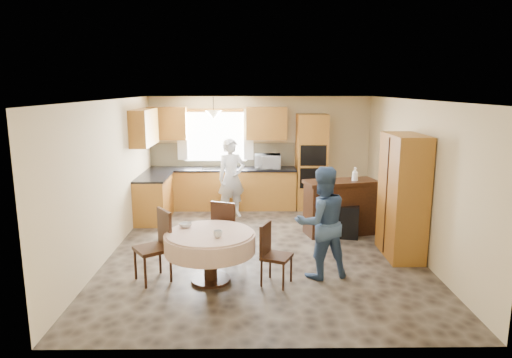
{
  "coord_description": "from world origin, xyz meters",
  "views": [
    {
      "loc": [
        -0.21,
        -7.34,
        2.69
      ],
      "look_at": [
        -0.12,
        0.3,
        1.15
      ],
      "focal_mm": 32.0,
      "sensor_mm": 36.0,
      "label": 1
    }
  ],
  "objects_px": {
    "oven_tower": "(311,162)",
    "chair_right": "(272,251)",
    "cupboard": "(403,196)",
    "chair_back": "(226,227)",
    "sideboard": "(340,209)",
    "chair_left": "(157,242)",
    "person_dining": "(322,222)",
    "person_sink": "(231,178)",
    "dining_table": "(210,243)"
  },
  "relations": [
    {
      "from": "cupboard",
      "to": "chair_right",
      "type": "distance_m",
      "value": 2.44
    },
    {
      "from": "chair_back",
      "to": "person_sink",
      "type": "bearing_deg",
      "value": -67.64
    },
    {
      "from": "person_dining",
      "to": "chair_back",
      "type": "bearing_deg",
      "value": -39.85
    },
    {
      "from": "sideboard",
      "to": "dining_table",
      "type": "distance_m",
      "value": 3.08
    },
    {
      "from": "chair_right",
      "to": "person_sink",
      "type": "bearing_deg",
      "value": 35.71
    },
    {
      "from": "chair_right",
      "to": "cupboard",
      "type": "bearing_deg",
      "value": -39.36
    },
    {
      "from": "oven_tower",
      "to": "chair_right",
      "type": "distance_m",
      "value": 4.23
    },
    {
      "from": "chair_left",
      "to": "chair_back",
      "type": "distance_m",
      "value": 1.19
    },
    {
      "from": "dining_table",
      "to": "sideboard",
      "type": "bearing_deg",
      "value": 43.59
    },
    {
      "from": "dining_table",
      "to": "chair_back",
      "type": "bearing_deg",
      "value": 77.4
    },
    {
      "from": "chair_back",
      "to": "cupboard",
      "type": "bearing_deg",
      "value": -154.53
    },
    {
      "from": "cupboard",
      "to": "chair_back",
      "type": "relative_size",
      "value": 2.04
    },
    {
      "from": "person_sink",
      "to": "person_dining",
      "type": "distance_m",
      "value": 3.45
    },
    {
      "from": "oven_tower",
      "to": "dining_table",
      "type": "relative_size",
      "value": 1.67
    },
    {
      "from": "oven_tower",
      "to": "person_sink",
      "type": "distance_m",
      "value": 1.9
    },
    {
      "from": "person_dining",
      "to": "person_sink",
      "type": "bearing_deg",
      "value": -80.52
    },
    {
      "from": "oven_tower",
      "to": "person_dining",
      "type": "distance_m",
      "value": 3.84
    },
    {
      "from": "chair_back",
      "to": "person_sink",
      "type": "distance_m",
      "value": 2.51
    },
    {
      "from": "person_sink",
      "to": "sideboard",
      "type": "bearing_deg",
      "value": -54.15
    },
    {
      "from": "sideboard",
      "to": "dining_table",
      "type": "height_order",
      "value": "sideboard"
    },
    {
      "from": "chair_back",
      "to": "person_dining",
      "type": "xyz_separation_m",
      "value": [
        1.39,
        -0.66,
        0.27
      ]
    },
    {
      "from": "oven_tower",
      "to": "person_dining",
      "type": "bearing_deg",
      "value": -95.24
    },
    {
      "from": "cupboard",
      "to": "dining_table",
      "type": "relative_size",
      "value": 1.56
    },
    {
      "from": "chair_left",
      "to": "chair_back",
      "type": "xyz_separation_m",
      "value": [
        0.93,
        0.74,
        -0.02
      ]
    },
    {
      "from": "chair_right",
      "to": "person_sink",
      "type": "distance_m",
      "value": 3.47
    },
    {
      "from": "chair_back",
      "to": "chair_right",
      "type": "xyz_separation_m",
      "value": [
        0.68,
        -0.89,
        -0.06
      ]
    },
    {
      "from": "person_sink",
      "to": "person_dining",
      "type": "relative_size",
      "value": 1.03
    },
    {
      "from": "cupboard",
      "to": "person_dining",
      "type": "xyz_separation_m",
      "value": [
        -1.42,
        -0.83,
        -0.18
      ]
    },
    {
      "from": "sideboard",
      "to": "person_sink",
      "type": "distance_m",
      "value": 2.4
    },
    {
      "from": "chair_back",
      "to": "dining_table",
      "type": "bearing_deg",
      "value": 99.41
    },
    {
      "from": "dining_table",
      "to": "chair_right",
      "type": "bearing_deg",
      "value": -5.17
    },
    {
      "from": "oven_tower",
      "to": "sideboard",
      "type": "distance_m",
      "value": 1.97
    },
    {
      "from": "chair_left",
      "to": "cupboard",
      "type": "bearing_deg",
      "value": 69.39
    },
    {
      "from": "cupboard",
      "to": "chair_right",
      "type": "relative_size",
      "value": 2.3
    },
    {
      "from": "cupboard",
      "to": "person_sink",
      "type": "xyz_separation_m",
      "value": [
        -2.83,
        2.32,
        -0.16
      ]
    },
    {
      "from": "sideboard",
      "to": "cupboard",
      "type": "height_order",
      "value": "cupboard"
    },
    {
      "from": "oven_tower",
      "to": "dining_table",
      "type": "distance_m",
      "value": 4.45
    },
    {
      "from": "cupboard",
      "to": "chair_right",
      "type": "xyz_separation_m",
      "value": [
        -2.14,
        -1.07,
        -0.51
      ]
    },
    {
      "from": "dining_table",
      "to": "person_sink",
      "type": "height_order",
      "value": "person_sink"
    },
    {
      "from": "oven_tower",
      "to": "person_sink",
      "type": "relative_size",
      "value": 1.28
    },
    {
      "from": "cupboard",
      "to": "chair_right",
      "type": "bearing_deg",
      "value": -153.49
    },
    {
      "from": "sideboard",
      "to": "chair_right",
      "type": "distance_m",
      "value": 2.59
    },
    {
      "from": "person_sink",
      "to": "oven_tower",
      "type": "bearing_deg",
      "value": -3.36
    },
    {
      "from": "chair_back",
      "to": "oven_tower",
      "type": "bearing_deg",
      "value": -96.86
    },
    {
      "from": "sideboard",
      "to": "chair_back",
      "type": "bearing_deg",
      "value": -160.92
    },
    {
      "from": "cupboard",
      "to": "chair_left",
      "type": "bearing_deg",
      "value": -166.39
    },
    {
      "from": "chair_right",
      "to": "person_sink",
      "type": "height_order",
      "value": "person_sink"
    },
    {
      "from": "oven_tower",
      "to": "sideboard",
      "type": "height_order",
      "value": "oven_tower"
    },
    {
      "from": "person_dining",
      "to": "chair_left",
      "type": "bearing_deg",
      "value": -12.66
    },
    {
      "from": "oven_tower",
      "to": "chair_left",
      "type": "bearing_deg",
      "value": -124.44
    }
  ]
}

